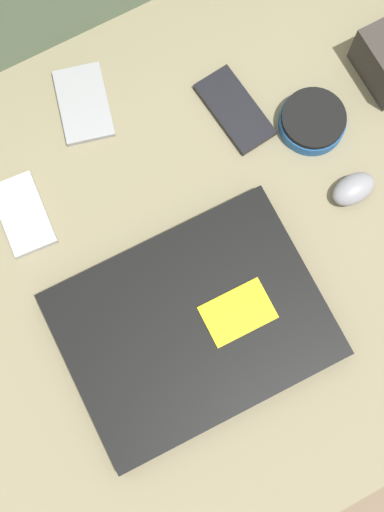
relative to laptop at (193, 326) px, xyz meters
The scene contains 8 objects.
ground_plane 0.18m from the laptop, 63.03° to the left, with size 8.00×8.00×0.00m, color #7A6651.
couch_seat 0.13m from the laptop, 63.03° to the left, with size 1.19×0.76×0.14m.
laptop is the anchor object (origin of this frame).
computer_mouse 0.29m from the laptop, 12.40° to the left, with size 0.07×0.04×0.03m.
speaker_puck 0.34m from the laptop, 31.71° to the left, with size 0.09×0.09×0.03m.
phone_silver 0.28m from the laptop, 118.55° to the left, with size 0.07×0.11×0.01m.
phone_black 0.32m from the laptop, 51.11° to the left, with size 0.07×0.13×0.01m.
phone_small 0.36m from the laptop, 88.06° to the left, with size 0.10×0.13×0.01m.
Camera 1 is at (-0.10, -0.19, 1.10)m, focal length 50.00 mm.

